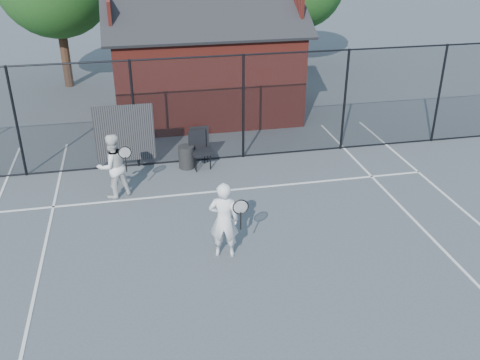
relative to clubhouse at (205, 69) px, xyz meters
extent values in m
plane|color=#444B4E|center=(-0.50, -9.00, -1.61)|extent=(80.00, 80.00, 0.00)
cube|color=silver|center=(-0.50, -6.00, -1.60)|extent=(11.00, 0.06, 0.01)
cube|color=silver|center=(-4.61, -11.00, -1.60)|extent=(0.06, 18.00, 0.01)
cube|color=silver|center=(-0.50, -6.15, -1.60)|extent=(0.06, 0.30, 0.01)
cylinder|color=black|center=(-5.50, -4.00, -0.11)|extent=(0.07, 0.07, 3.00)
cylinder|color=black|center=(-2.50, -4.00, -0.11)|extent=(0.07, 0.07, 3.00)
cylinder|color=black|center=(0.50, -4.00, -0.11)|extent=(0.07, 0.07, 3.00)
cylinder|color=black|center=(3.50, -4.00, -0.11)|extent=(0.07, 0.07, 3.00)
cylinder|color=black|center=(6.50, -4.00, -0.11)|extent=(0.07, 0.07, 3.00)
cylinder|color=black|center=(-0.50, -4.00, 1.36)|extent=(22.00, 0.04, 0.04)
cylinder|color=black|center=(-0.50, -4.00, -1.58)|extent=(22.00, 0.04, 0.04)
cube|color=black|center=(-0.50, -4.00, -0.11)|extent=(22.00, 3.00, 0.01)
cube|color=black|center=(-2.80, -4.02, -0.61)|extent=(1.60, 0.04, 1.60)
cube|color=maroon|center=(0.00, 0.00, -0.11)|extent=(6.00, 4.00, 3.00)
cube|color=black|center=(0.00, -1.00, 1.92)|extent=(6.50, 2.36, 1.32)
cube|color=black|center=(0.00, 1.00, 1.92)|extent=(6.50, 2.36, 1.32)
cube|color=maroon|center=(-2.95, 0.00, 1.92)|extent=(0.10, 2.80, 1.06)
cube|color=maroon|center=(2.95, 0.00, 1.92)|extent=(0.10, 2.80, 1.06)
cylinder|color=black|center=(-5.00, 4.50, -0.35)|extent=(0.36, 0.36, 2.52)
cylinder|color=black|center=(5.00, 5.50, -0.49)|extent=(0.36, 0.36, 2.23)
imported|color=white|center=(-0.93, -8.81, -0.78)|extent=(0.68, 0.53, 1.65)
torus|color=black|center=(-0.65, -9.14, -0.33)|extent=(0.32, 0.03, 0.32)
cylinder|color=black|center=(-0.65, -9.14, -0.64)|extent=(0.03, 0.03, 0.40)
imported|color=white|center=(-3.13, -5.71, -0.79)|extent=(0.98, 0.90, 1.64)
torus|color=black|center=(-2.80, -6.04, -0.32)|extent=(0.32, 0.03, 0.32)
cylinder|color=black|center=(-2.80, -6.04, -0.62)|extent=(0.03, 0.03, 0.39)
cube|color=black|center=(-0.82, -4.51, -1.09)|extent=(0.60, 0.61, 1.03)
cube|color=black|center=(-0.78, -4.40, -1.07)|extent=(0.53, 0.55, 1.08)
cylinder|color=black|center=(-1.19, -4.40, -1.29)|extent=(0.49, 0.49, 0.64)
camera|label=1|loc=(-2.49, -17.92, 4.70)|focal=40.00mm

